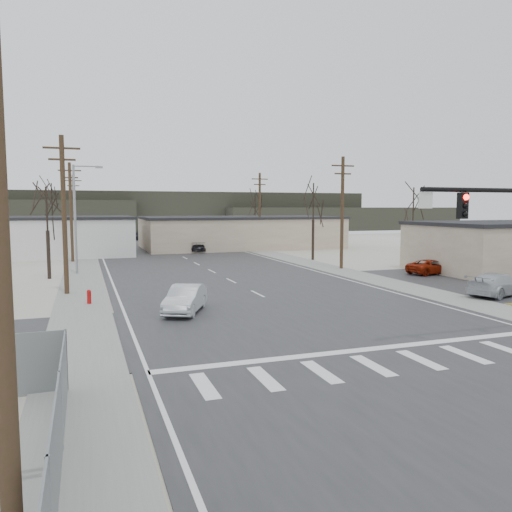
{
  "coord_description": "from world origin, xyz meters",
  "views": [
    {
      "loc": [
        -10.39,
        -21.64,
        5.54
      ],
      "look_at": [
        -0.54,
        6.76,
        2.6
      ],
      "focal_mm": 35.0,
      "sensor_mm": 36.0,
      "label": 1
    }
  ],
  "objects": [
    {
      "name": "ground",
      "position": [
        0.0,
        0.0,
        0.0
      ],
      "size": [
        140.0,
        140.0,
        0.0
      ],
      "primitive_type": "plane",
      "color": "silver",
      "rests_on": "ground"
    },
    {
      "name": "main_road",
      "position": [
        0.0,
        15.0,
        0.02
      ],
      "size": [
        18.0,
        110.0,
        0.05
      ],
      "primitive_type": "cube",
      "color": "#2A2A2D",
      "rests_on": "ground"
    },
    {
      "name": "cross_road",
      "position": [
        0.0,
        0.0,
        0.02
      ],
      "size": [
        90.0,
        10.0,
        0.04
      ],
      "primitive_type": "cube",
      "color": "#2A2A2D",
      "rests_on": "ground"
    },
    {
      "name": "sidewalk_left",
      "position": [
        -10.6,
        20.0,
        0.03
      ],
      "size": [
        3.0,
        90.0,
        0.06
      ],
      "primitive_type": "cube",
      "color": "gray",
      "rests_on": "ground"
    },
    {
      "name": "sidewalk_right",
      "position": [
        10.6,
        20.0,
        0.03
      ],
      "size": [
        3.0,
        90.0,
        0.06
      ],
      "primitive_type": "cube",
      "color": "gray",
      "rests_on": "ground"
    },
    {
      "name": "fire_hydrant",
      "position": [
        -10.2,
        8.0,
        0.45
      ],
      "size": [
        0.24,
        0.24,
        0.87
      ],
      "color": "#A50C0C",
      "rests_on": "ground"
    },
    {
      "name": "building_left_far",
      "position": [
        -16.0,
        40.0,
        2.26
      ],
      "size": [
        22.3,
        12.3,
        4.5
      ],
      "color": "silver",
      "rests_on": "ground"
    },
    {
      "name": "building_right_far",
      "position": [
        10.0,
        44.0,
        2.15
      ],
      "size": [
        26.3,
        14.3,
        4.3
      ],
      "color": "#C1AC94",
      "rests_on": "ground"
    },
    {
      "name": "building_lot",
      "position": [
        24.0,
        12.0,
        2.16
      ],
      "size": [
        14.3,
        10.3,
        4.3
      ],
      "color": "#C1AC94",
      "rests_on": "ground"
    },
    {
      "name": "upole_left_b",
      "position": [
        -11.5,
        12.0,
        5.22
      ],
      "size": [
        2.2,
        0.3,
        10.0
      ],
      "color": "#3F291D",
      "rests_on": "ground"
    },
    {
      "name": "upole_left_c",
      "position": [
        -11.5,
        32.0,
        5.22
      ],
      "size": [
        2.2,
        0.3,
        10.0
      ],
      "color": "#3F291D",
      "rests_on": "ground"
    },
    {
      "name": "upole_left_d",
      "position": [
        -11.5,
        52.0,
        5.22
      ],
      "size": [
        2.2,
        0.3,
        10.0
      ],
      "color": "#3F291D",
      "rests_on": "ground"
    },
    {
      "name": "upole_right_a",
      "position": [
        11.5,
        18.0,
        5.22
      ],
      "size": [
        2.2,
        0.3,
        10.0
      ],
      "color": "#3F291D",
      "rests_on": "ground"
    },
    {
      "name": "upole_right_b",
      "position": [
        11.5,
        40.0,
        5.22
      ],
      "size": [
        2.2,
        0.3,
        10.0
      ],
      "color": "#3F291D",
      "rests_on": "ground"
    },
    {
      "name": "streetlight_main",
      "position": [
        -10.8,
        22.0,
        5.09
      ],
      "size": [
        2.4,
        0.25,
        9.0
      ],
      "color": "gray",
      "rests_on": "ground"
    },
    {
      "name": "tree_left_near",
      "position": [
        -13.0,
        20.0,
        5.23
      ],
      "size": [
        3.3,
        3.3,
        7.35
      ],
      "color": "black",
      "rests_on": "ground"
    },
    {
      "name": "tree_right_mid",
      "position": [
        12.5,
        26.0,
        5.93
      ],
      "size": [
        3.74,
        3.74,
        8.33
      ],
      "color": "black",
      "rests_on": "ground"
    },
    {
      "name": "tree_left_far",
      "position": [
        -14.0,
        46.0,
        6.28
      ],
      "size": [
        3.96,
        3.96,
        8.82
      ],
      "color": "black",
      "rests_on": "ground"
    },
    {
      "name": "tree_right_far",
      "position": [
        15.0,
        52.0,
        5.58
      ],
      "size": [
        3.52,
        3.52,
        7.84
      ],
      "color": "black",
      "rests_on": "ground"
    },
    {
      "name": "tree_lot",
      "position": [
        22.0,
        22.0,
        5.58
      ],
      "size": [
        3.52,
        3.52,
        7.84
      ],
      "color": "black",
      "rests_on": "ground"
    },
    {
      "name": "hill_center",
      "position": [
        15.0,
        96.0,
        4.5
      ],
      "size": [
        80.0,
        18.0,
        9.0
      ],
      "primitive_type": "cube",
      "color": "#333026",
      "rests_on": "ground"
    },
    {
      "name": "hill_right",
      "position": [
        50.0,
        90.0,
        2.75
      ],
      "size": [
        60.0,
        18.0,
        5.5
      ],
      "primitive_type": "cube",
      "color": "#333026",
      "rests_on": "ground"
    },
    {
      "name": "sedan_crossing",
      "position": [
        -5.43,
        3.96,
        0.76
      ],
      "size": [
        3.17,
        4.54,
        1.42
      ],
      "primitive_type": "imported",
      "rotation": [
        0.0,
        0.0,
        -0.43
      ],
      "color": "#AFB4BA",
      "rests_on": "main_road"
    },
    {
      "name": "car_far_a",
      "position": [
        2.89,
        38.8,
        0.72
      ],
      "size": [
        2.63,
        4.9,
        1.35
      ],
      "primitive_type": "imported",
      "rotation": [
        0.0,
        0.0,
        2.98
      ],
      "color": "black",
      "rests_on": "main_road"
    },
    {
      "name": "car_far_b",
      "position": [
        -1.85,
        64.77,
        0.77
      ],
      "size": [
        3.03,
        4.59,
        1.45
      ],
      "primitive_type": "imported",
      "rotation": [
        0.0,
        0.0,
        0.34
      ],
      "color": "black",
      "rests_on": "main_road"
    },
    {
      "name": "car_parked_red",
      "position": [
        16.74,
        12.27,
        0.63
      ],
      "size": [
        4.51,
        2.49,
        1.2
      ],
      "primitive_type": "imported",
      "rotation": [
        0.0,
        0.0,
        1.69
      ],
      "color": "maroon",
      "rests_on": "parking_lot"
    },
    {
      "name": "car_parked_dark_a",
      "position": [
        19.54,
        11.8,
        0.81
      ],
      "size": [
        4.68,
        2.23,
        1.54
      ],
      "primitive_type": "imported",
      "rotation": [
        0.0,
        0.0,
        1.48
      ],
      "color": "black",
      "rests_on": "parking_lot"
    },
    {
      "name": "car_parked_silver",
      "position": [
        13.94,
        2.49,
        0.75
      ],
      "size": [
        5.29,
        3.41,
        1.43
      ],
      "primitive_type": "imported",
      "rotation": [
        0.0,
        0.0,
        1.88
      ],
      "color": "#AEB3B9",
      "rests_on": "parking_lot"
    }
  ]
}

